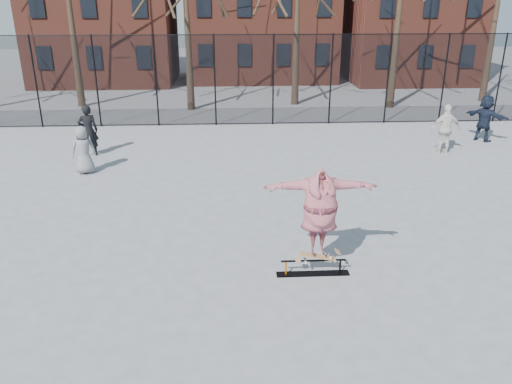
{
  "coord_description": "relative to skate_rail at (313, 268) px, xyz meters",
  "views": [
    {
      "loc": [
        -0.77,
        -9.47,
        5.46
      ],
      "look_at": [
        -0.19,
        1.5,
        1.16
      ],
      "focal_mm": 35.0,
      "sensor_mm": 36.0,
      "label": 1
    }
  ],
  "objects": [
    {
      "name": "skater",
      "position": [
        0.09,
        0.0,
        1.24
      ],
      "size": [
        2.29,
        0.63,
        1.86
      ],
      "primitive_type": "imported",
      "rotation": [
        0.0,
        0.0,
        0.0
      ],
      "color": "#483E9B",
      "rests_on": "skateboard"
    },
    {
      "name": "bystander_grey",
      "position": [
        -6.5,
        6.85,
        0.66
      ],
      "size": [
        0.88,
        0.69,
        1.59
      ],
      "primitive_type": "imported",
      "rotation": [
        0.0,
        0.0,
        3.4
      ],
      "color": "slate",
      "rests_on": "ground"
    },
    {
      "name": "bystander_navy",
      "position": [
        8.56,
        10.09,
        0.8
      ],
      "size": [
        1.5,
        1.7,
        1.86
      ],
      "primitive_type": "imported",
      "rotation": [
        0.0,
        0.0,
        2.24
      ],
      "color": "#171F2F",
      "rests_on": "ground"
    },
    {
      "name": "ground",
      "position": [
        -0.92,
        0.36,
        -0.13
      ],
      "size": [
        100.0,
        100.0,
        0.0
      ],
      "primitive_type": "plane",
      "color": "slate"
    },
    {
      "name": "skateboard",
      "position": [
        0.09,
        0.0,
        0.26
      ],
      "size": [
        0.83,
        0.2,
        0.1
      ],
      "primitive_type": null,
      "color": "#9E653F",
      "rests_on": "skate_rail"
    },
    {
      "name": "bystander_black",
      "position": [
        -6.85,
        8.88,
        0.81
      ],
      "size": [
        0.78,
        0.61,
        1.88
      ],
      "primitive_type": "imported",
      "rotation": [
        0.0,
        0.0,
        3.39
      ],
      "color": "black",
      "rests_on": "ground"
    },
    {
      "name": "skate_rail",
      "position": [
        0.0,
        0.0,
        0.0
      ],
      "size": [
        1.55,
        0.24,
        0.34
      ],
      "color": "black",
      "rests_on": "ground"
    },
    {
      "name": "fence",
      "position": [
        -0.93,
        13.36,
        1.92
      ],
      "size": [
        34.03,
        0.07,
        4.0
      ],
      "color": "black",
      "rests_on": "ground"
    },
    {
      "name": "bystander_white",
      "position": [
        6.28,
        8.49,
        0.78
      ],
      "size": [
        1.09,
        0.49,
        1.83
      ],
      "primitive_type": "imported",
      "rotation": [
        0.0,
        0.0,
        3.1
      ],
      "color": "silver",
      "rests_on": "ground"
    }
  ]
}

